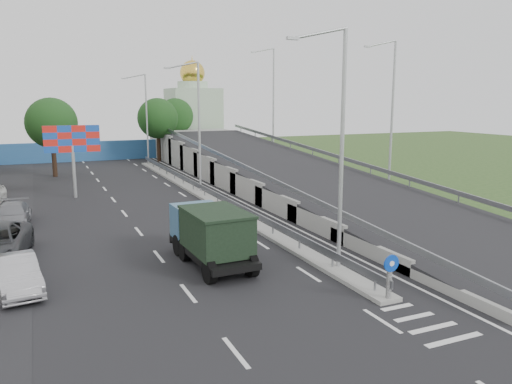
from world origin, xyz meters
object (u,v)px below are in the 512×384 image
lamp_post_near (338,138)px  sign_bollard (390,276)px  billboard (72,143)px  church (193,114)px  parked_car_d (12,215)px  lamp_post_mid (197,120)px  parked_car_b (17,274)px  lamp_post_far (145,114)px  dump_truck (210,233)px

lamp_post_near → sign_bollard: bearing=-91.6°
lamp_post_near → billboard: lamp_post_near is taller
church → billboard: size_ratio=2.51×
lamp_post_near → parked_car_d: lamp_post_near is taller
lamp_post_mid → parked_car_b: lamp_post_mid is taller
lamp_post_mid → billboard: 9.47m
sign_bollard → lamp_post_mid: 24.30m
parked_car_d → lamp_post_near: bearing=-43.4°
lamp_post_far → billboard: (-9.11, -18.00, -1.62)m
billboard → parked_car_d: size_ratio=1.16×
parked_car_b → billboard: bearing=71.2°
lamp_post_near → parked_car_b: bearing=166.9°
lamp_post_mid → parked_car_d: lamp_post_mid is taller
sign_bollard → lamp_post_mid: (0.11, 23.83, 4.77)m
lamp_post_near → lamp_post_mid: 20.00m
church → parked_car_d: bearing=-120.1°
lamp_post_mid → lamp_post_far: 20.00m
lamp_post_near → parked_car_b: size_ratio=2.38×
church → parked_car_b: 55.99m
lamp_post_near → dump_truck: (-4.65, 3.09, -4.35)m
dump_truck → billboard: bearing=101.1°
sign_bollard → parked_car_d: bearing=126.0°
lamp_post_near → lamp_post_mid: same height
billboard → parked_car_d: bearing=-117.6°
lamp_post_far → parked_car_b: (-12.62, -37.06, -5.11)m
dump_truck → parked_car_b: size_ratio=1.43×
lamp_post_mid → parked_car_d: bearing=-156.2°
dump_truck → parked_car_d: (-8.54, 11.10, -0.77)m
church → parked_car_d: 46.25m
church → billboard: bearing=-120.7°
sign_bollard → billboard: (-9.00, 25.83, 3.15)m
dump_truck → lamp_post_mid: bearing=72.4°
church → dump_truck: (-14.54, -50.91, -3.85)m
lamp_post_near → billboard: bearing=112.5°
lamp_post_far → billboard: lamp_post_far is taller
lamp_post_mid → church: bearing=73.8°
lamp_post_mid → sign_bollard: bearing=-90.3°
lamp_post_near → church: size_ratio=0.73×
billboard → sign_bollard: bearing=-70.8°
lamp_post_mid → parked_car_d: 15.30m
lamp_post_mid → billboard: (-9.11, 2.00, -1.62)m
sign_bollard → dump_truck: bearing=123.3°
sign_bollard → parked_car_d: 22.26m
lamp_post_far → billboard: bearing=-116.8°
sign_bollard → lamp_post_near: size_ratio=0.17×
lamp_post_far → dump_truck: size_ratio=1.66×
dump_truck → parked_car_d: size_ratio=1.28×
lamp_post_near → church: (9.89, 54.00, -0.50)m
sign_bollard → lamp_post_far: lamp_post_far is taller
church → parked_car_d: (-23.08, -39.81, -4.62)m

